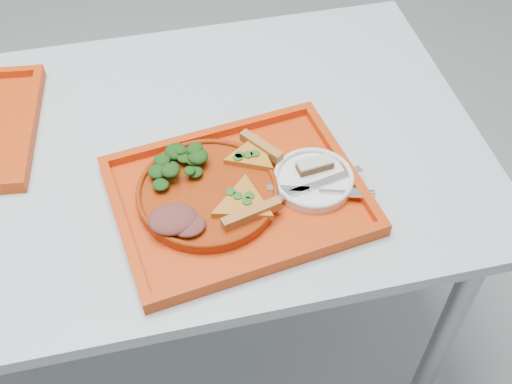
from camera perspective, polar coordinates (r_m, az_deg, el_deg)
ground at (r=1.91m, az=-10.53°, el=-13.08°), size 10.00×10.00×0.00m
table at (r=1.36m, az=-14.50°, el=0.26°), size 1.60×0.80×0.75m
tray_main at (r=1.20m, az=-1.61°, el=-0.56°), size 0.50×0.41×0.01m
dinner_plate at (r=1.18m, az=-4.33°, el=-0.18°), size 0.26×0.26×0.02m
side_plate at (r=1.21m, az=5.11°, el=1.01°), size 0.15×0.15×0.01m
pizza_slice_a at (r=1.15m, az=-1.13°, el=-0.83°), size 0.14×0.15×0.02m
pizza_slice_b at (r=1.22m, az=-0.41°, el=3.39°), size 0.15×0.14×0.02m
salad_heap at (r=1.20m, az=-6.85°, el=2.65°), size 0.10×0.09×0.05m
meat_portion at (r=1.13m, az=-7.42°, el=-2.43°), size 0.09×0.07×0.03m
dessert_bar at (r=1.22m, az=5.25°, el=2.43°), size 0.07×0.04×0.02m
knife at (r=1.19m, az=5.56°, el=0.76°), size 0.18×0.06×0.01m
fork at (r=1.18m, az=5.51°, el=0.13°), size 0.18×0.07×0.01m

